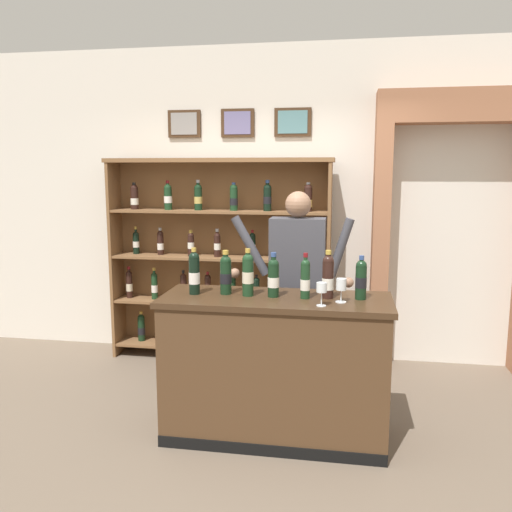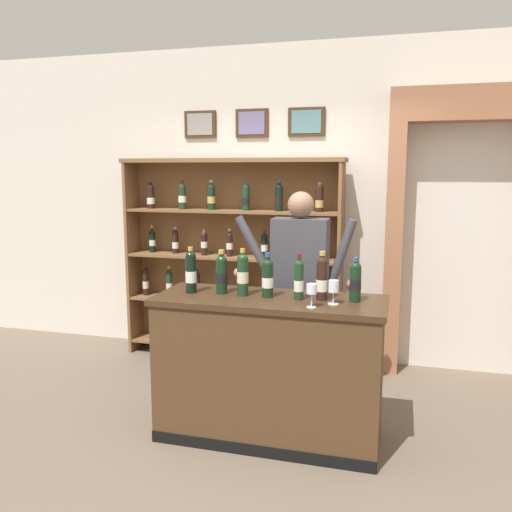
{
  "view_description": "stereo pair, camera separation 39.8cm",
  "coord_description": "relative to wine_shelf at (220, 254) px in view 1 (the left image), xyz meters",
  "views": [
    {
      "loc": [
        0.62,
        -3.5,
        1.87
      ],
      "look_at": [
        -0.04,
        0.38,
        1.23
      ],
      "focal_mm": 37.18,
      "sensor_mm": 36.0,
      "label": 1
    },
    {
      "loc": [
        1.01,
        -3.41,
        1.87
      ],
      "look_at": [
        -0.04,
        0.38,
        1.23
      ],
      "focal_mm": 37.18,
      "sensor_mm": 36.0,
      "label": 2
    }
  ],
  "objects": [
    {
      "name": "tasting_bottle_rosso",
      "position": [
        0.4,
        -1.47,
        0.1
      ],
      "size": [
        0.08,
        0.08,
        0.31
      ],
      "color": "black",
      "rests_on": "tasting_counter"
    },
    {
      "name": "wine_glass_spare",
      "position": [
        1.19,
        -1.57,
        0.07
      ],
      "size": [
        0.07,
        0.07,
        0.16
      ],
      "color": "silver",
      "rests_on": "tasting_counter"
    },
    {
      "name": "ground_plane",
      "position": [
        0.59,
        -1.5,
        -1.06
      ],
      "size": [
        14.0,
        14.0,
        0.02
      ],
      "primitive_type": "cube",
      "color": "#6B5B4C"
    },
    {
      "name": "wine_shelf",
      "position": [
        0.0,
        0.0,
        0.0
      ],
      "size": [
        2.2,
        0.32,
        1.98
      ],
      "color": "brown",
      "rests_on": "ground"
    },
    {
      "name": "tasting_bottle_prosecco",
      "position": [
        0.56,
        -1.49,
        0.11
      ],
      "size": [
        0.08,
        0.08,
        0.33
      ],
      "color": "#19381E",
      "rests_on": "tasting_counter"
    },
    {
      "name": "tasting_bottle_vin_santo",
      "position": [
        1.1,
        -1.47,
        0.11
      ],
      "size": [
        0.08,
        0.08,
        0.33
      ],
      "color": "black",
      "rests_on": "tasting_counter"
    },
    {
      "name": "tasting_bottle_riserva",
      "position": [
        0.18,
        -1.5,
        0.11
      ],
      "size": [
        0.08,
        0.08,
        0.33
      ],
      "color": "black",
      "rests_on": "tasting_counter"
    },
    {
      "name": "archway_doorway",
      "position": [
        2.19,
        0.17,
        0.41
      ],
      "size": [
        1.46,
        0.45,
        2.57
      ],
      "color": "#9E6647",
      "rests_on": "ground"
    },
    {
      "name": "tasting_bottle_grappa",
      "position": [
        0.95,
        -1.5,
        0.1
      ],
      "size": [
        0.07,
        0.07,
        0.31
      ],
      "color": "#19381E",
      "rests_on": "tasting_counter"
    },
    {
      "name": "wine_glass_center",
      "position": [
        1.07,
        -1.69,
        0.07
      ],
      "size": [
        0.07,
        0.07,
        0.15
      ],
      "color": "silver",
      "rests_on": "tasting_counter"
    },
    {
      "name": "tasting_bottle_super_tuscan",
      "position": [
        0.74,
        -1.49,
        0.1
      ],
      "size": [
        0.08,
        0.08,
        0.31
      ],
      "color": "black",
      "rests_on": "tasting_counter"
    },
    {
      "name": "tasting_counter",
      "position": [
        0.75,
        -1.5,
        -0.55
      ],
      "size": [
        1.58,
        0.61,
        1.01
      ],
      "color": "#4C331E",
      "rests_on": "ground"
    },
    {
      "name": "shopkeeper",
      "position": [
        0.84,
        -0.89,
        0.01
      ],
      "size": [
        0.99,
        0.22,
        1.71
      ],
      "color": "#2D3347",
      "rests_on": "ground"
    },
    {
      "name": "tasting_bottle_chianti",
      "position": [
        1.32,
        -1.46,
        0.1
      ],
      "size": [
        0.08,
        0.08,
        0.3
      ],
      "color": "black",
      "rests_on": "tasting_counter"
    },
    {
      "name": "back_wall",
      "position": [
        0.59,
        0.29,
        0.48
      ],
      "size": [
        12.0,
        0.19,
        3.06
      ],
      "color": "silver",
      "rests_on": "ground"
    }
  ]
}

